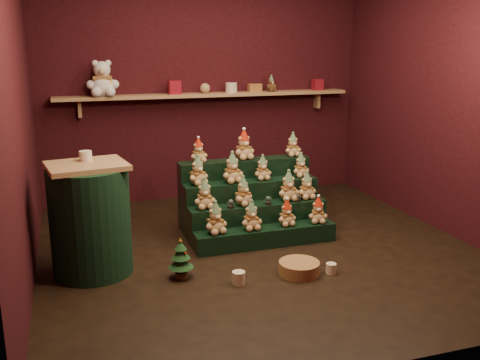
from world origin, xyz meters
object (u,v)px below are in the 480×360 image
object	(u,v)px
snow_globe_a	(231,204)
mini_christmas_tree	(181,258)
brown_bear	(271,84)
mug_left	(239,278)
mug_right	(331,268)
white_bear	(102,74)
riser_tier_front	(266,237)
side_table	(91,219)
wicker_basket	(299,268)
snow_globe_b	(268,200)
snow_globe_c	(298,198)

from	to	relation	value
snow_globe_a	mini_christmas_tree	bearing A→B (deg)	-134.66
brown_bear	mug_left	bearing A→B (deg)	-136.57
mug_right	white_bear	size ratio (longest dim) A/B	0.17
riser_tier_front	side_table	size ratio (longest dim) A/B	1.47
wicker_basket	mug_left	bearing A→B (deg)	-177.31
side_table	mini_christmas_tree	size ratio (longest dim) A/B	2.68
snow_globe_b	mug_left	world-z (taller)	snow_globe_b
snow_globe_a	mini_christmas_tree	distance (m)	0.92
side_table	wicker_basket	distance (m)	1.81
side_table	wicker_basket	size ratio (longest dim) A/B	2.74
snow_globe_b	mini_christmas_tree	xyz separation A→B (m)	(-1.02, -0.64, -0.23)
mini_christmas_tree	wicker_basket	xyz separation A→B (m)	(0.97, -0.24, -0.12)
mini_christmas_tree	side_table	bearing A→B (deg)	152.93
mini_christmas_tree	wicker_basket	world-z (taller)	mini_christmas_tree
side_table	mug_right	xyz separation A→B (m)	(1.92, -0.66, -0.43)
snow_globe_a	snow_globe_b	world-z (taller)	snow_globe_a
snow_globe_c	white_bear	bearing A→B (deg)	137.57
side_table	brown_bear	world-z (taller)	brown_bear
side_table	wicker_basket	world-z (taller)	side_table
snow_globe_b	snow_globe_c	bearing A→B (deg)	-0.00
snow_globe_a	snow_globe_c	distance (m)	0.71
mug_left	mini_christmas_tree	bearing A→B (deg)	148.14
riser_tier_front	side_table	bearing A→B (deg)	-175.57
snow_globe_c	white_bear	distance (m)	2.62
riser_tier_front	snow_globe_a	bearing A→B (deg)	152.17
mini_christmas_tree	mug_right	size ratio (longest dim) A/B	4.03
riser_tier_front	mini_christmas_tree	distance (m)	1.05
mug_right	white_bear	xyz separation A→B (m)	(-1.63, 2.53, 1.53)
mug_right	white_bear	world-z (taller)	white_bear
mini_christmas_tree	white_bear	distance (m)	2.65
riser_tier_front	wicker_basket	world-z (taller)	riser_tier_front
snow_globe_b	brown_bear	distance (m)	1.98
riser_tier_front	snow_globe_b	world-z (taller)	snow_globe_b
snow_globe_b	snow_globe_c	distance (m)	0.32
mug_right	wicker_basket	xyz separation A→B (m)	(-0.26, 0.07, 0.01)
mini_christmas_tree	white_bear	world-z (taller)	white_bear
snow_globe_b	white_bear	xyz separation A→B (m)	(-1.41, 1.58, 1.17)
riser_tier_front	white_bear	bearing A→B (deg)	127.32
snow_globe_b	brown_bear	bearing A→B (deg)	68.29
riser_tier_front	snow_globe_b	bearing A→B (deg)	62.33
white_bear	snow_globe_a	bearing A→B (deg)	-53.69
riser_tier_front	mug_left	distance (m)	0.90
snow_globe_b	snow_globe_c	size ratio (longest dim) A/B	1.05
white_bear	brown_bear	xyz separation A→B (m)	(2.04, -0.00, -0.16)
snow_globe_a	brown_bear	world-z (taller)	brown_bear
riser_tier_front	white_bear	xyz separation A→B (m)	(-1.33, 1.74, 1.48)
riser_tier_front	snow_globe_a	xyz separation A→B (m)	(-0.30, 0.16, 0.31)
riser_tier_front	mini_christmas_tree	bearing A→B (deg)	-152.92
snow_globe_b	side_table	bearing A→B (deg)	-170.49
snow_globe_a	snow_globe_c	xyz separation A→B (m)	(0.71, 0.00, -0.00)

